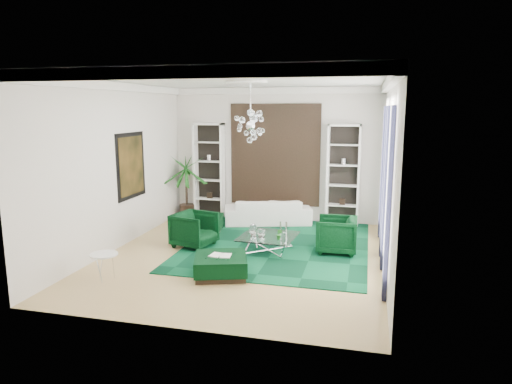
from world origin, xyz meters
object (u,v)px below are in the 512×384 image
(ottoman_side, at_px, (205,223))
(palm, at_px, (186,178))
(side_table, at_px, (105,267))
(sofa, at_px, (268,211))
(coffee_table, at_px, (268,245))
(armchair_left, at_px, (194,230))
(armchair_right, at_px, (336,235))
(ottoman_front, at_px, (221,266))

(ottoman_side, height_order, palm, palm)
(palm, bearing_deg, side_table, -85.44)
(side_table, bearing_deg, sofa, 66.97)
(sofa, relative_size, coffee_table, 2.00)
(side_table, bearing_deg, armchair_left, 69.99)
(palm, bearing_deg, armchair_left, -64.25)
(ottoman_side, bearing_deg, armchair_right, -16.13)
(coffee_table, relative_size, palm, 0.50)
(sofa, bearing_deg, coffee_table, 85.86)
(armchair_right, xyz_separation_m, ottoman_front, (-2.08, -2.02, -0.21))
(ottoman_front, relative_size, palm, 0.42)
(armchair_left, height_order, coffee_table, armchair_left)
(coffee_table, height_order, side_table, side_table)
(coffee_table, xyz_separation_m, side_table, (-2.69, -2.30, 0.04))
(armchair_left, height_order, palm, palm)
(sofa, xyz_separation_m, ottoman_front, (-0.02, -4.20, -0.15))
(armchair_left, distance_m, palm, 3.06)
(armchair_left, height_order, ottoman_side, armchair_left)
(sofa, height_order, palm, palm)
(ottoman_front, height_order, palm, palm)
(palm, bearing_deg, ottoman_side, -51.18)
(ottoman_front, xyz_separation_m, side_table, (-2.08, -0.73, 0.05))
(armchair_left, relative_size, ottoman_front, 0.89)
(armchair_left, bearing_deg, side_table, 173.34)
(coffee_table, relative_size, ottoman_side, 1.33)
(armchair_left, xyz_separation_m, ottoman_side, (-0.24, 1.36, -0.21))
(armchair_right, relative_size, ottoman_side, 0.99)
(armchair_right, distance_m, ottoman_side, 3.67)
(ottoman_front, height_order, side_table, side_table)
(armchair_left, relative_size, armchair_right, 1.00)
(sofa, distance_m, armchair_right, 3.00)
(armchair_left, height_order, armchair_right, same)
(ottoman_side, xyz_separation_m, ottoman_front, (1.44, -3.04, 0.00))
(palm, bearing_deg, sofa, -3.29)
(armchair_left, height_order, ottoman_front, armchair_left)
(ottoman_side, bearing_deg, palm, 128.82)
(armchair_right, relative_size, palm, 0.37)
(side_table, bearing_deg, ottoman_front, 19.40)
(armchair_right, relative_size, ottoman_front, 0.89)
(armchair_right, relative_size, coffee_table, 0.75)
(sofa, relative_size, ottoman_front, 2.39)
(ottoman_side, bearing_deg, armchair_left, -80.08)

